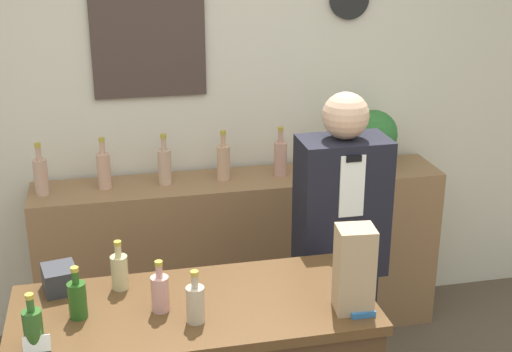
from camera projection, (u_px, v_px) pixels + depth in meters
The scene contains 19 objects.
back_wall at pixel (200, 98), 3.97m from camera, with size 5.20×0.09×2.70m.
back_shelf at pixel (242, 256), 4.08m from camera, with size 2.26×0.38×0.95m.
shopkeeper at pixel (339, 258), 3.36m from camera, with size 0.40×0.25×1.60m.
potted_plant at pixel (373, 137), 4.00m from camera, with size 0.27×0.27×0.34m.
paper_bag at pixel (354, 269), 2.57m from camera, with size 0.14×0.13×0.33m.
tape_dispenser at pixel (363, 309), 2.58m from camera, with size 0.09×0.06×0.07m.
price_card_left at pixel (37, 344), 2.36m from camera, with size 0.09×0.02×0.06m.
gift_box at pixel (60, 279), 2.74m from camera, with size 0.15×0.16×0.10m.
counter_bottle_0 at pixel (33, 327), 2.37m from camera, with size 0.07×0.07×0.20m.
counter_bottle_1 at pixel (77, 299), 2.55m from camera, with size 0.07×0.07×0.20m.
counter_bottle_2 at pixel (120, 271), 2.75m from camera, with size 0.07×0.07×0.20m.
counter_bottle_3 at pixel (160, 292), 2.59m from camera, with size 0.07×0.07×0.20m.
counter_bottle_4 at pixel (195, 303), 2.52m from camera, with size 0.07×0.07×0.20m.
shelf_bottle_0 at pixel (41, 175), 3.66m from camera, with size 0.07×0.07×0.28m.
shelf_bottle_1 at pixel (104, 169), 3.74m from camera, with size 0.07×0.07×0.28m.
shelf_bottle_2 at pixel (165, 165), 3.80m from camera, with size 0.07×0.07×0.28m.
shelf_bottle_3 at pixel (223, 161), 3.86m from camera, with size 0.07×0.07×0.28m.
shelf_bottle_4 at pixel (280, 157), 3.93m from camera, with size 0.07×0.07×0.28m.
shelf_bottle_5 at pixel (335, 153), 3.99m from camera, with size 0.07×0.07×0.28m.
Camera 1 is at (-0.53, -1.84, 2.33)m, focal length 50.00 mm.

